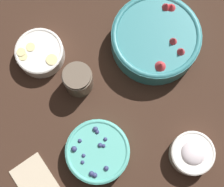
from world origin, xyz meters
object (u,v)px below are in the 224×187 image
(bowl_cream, at_px, (192,153))
(jar_chocolate, at_px, (78,80))
(bowl_bananas, at_px, (40,53))
(bowl_blueberries, at_px, (98,152))
(bowl_strawberries, at_px, (156,39))

(bowl_cream, xyz_separation_m, jar_chocolate, (0.24, 0.26, 0.01))
(bowl_bananas, relative_size, bowl_cream, 1.17)
(bowl_blueberries, distance_m, jar_chocolate, 0.20)
(bowl_cream, bearing_deg, bowl_blueberries, 79.53)
(bowl_blueberries, distance_m, bowl_cream, 0.25)
(bowl_bananas, height_order, jar_chocolate, jar_chocolate)
(bowl_bananas, xyz_separation_m, bowl_cream, (-0.34, -0.36, 0.00))
(bowl_bananas, bearing_deg, bowl_blueberries, -158.71)
(bowl_strawberries, height_order, bowl_cream, bowl_strawberries)
(bowl_bananas, bearing_deg, jar_chocolate, -136.36)
(bowl_blueberries, xyz_separation_m, bowl_bananas, (0.30, 0.12, -0.00))
(bowl_blueberries, bearing_deg, jar_chocolate, 6.20)
(bowl_blueberries, relative_size, bowl_bananas, 1.25)
(bowl_strawberries, height_order, bowl_blueberries, bowl_strawberries)
(bowl_blueberries, relative_size, bowl_cream, 1.47)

